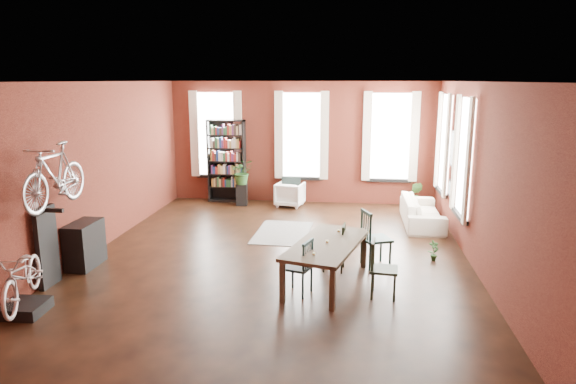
% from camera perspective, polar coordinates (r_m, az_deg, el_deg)
% --- Properties ---
extents(room, '(9.00, 9.04, 3.22)m').
position_cam_1_polar(room, '(9.72, 0.69, 5.90)').
color(room, black).
rests_on(room, ground).
extents(dining_table, '(1.40, 2.19, 0.69)m').
position_cam_1_polar(dining_table, '(8.36, 4.33, -7.87)').
color(dining_table, '#453A29').
rests_on(dining_table, ground).
extents(dining_chair_a, '(0.51, 0.51, 0.86)m').
position_cam_1_polar(dining_chair_a, '(7.93, 1.08, -8.30)').
color(dining_chair_a, '#183335').
rests_on(dining_chair_a, ground).
extents(dining_chair_b, '(0.41, 0.41, 0.82)m').
position_cam_1_polar(dining_chair_b, '(8.91, 5.14, -6.13)').
color(dining_chair_b, black).
rests_on(dining_chair_b, ground).
extents(dining_chair_c, '(0.44, 0.44, 0.88)m').
position_cam_1_polar(dining_chair_c, '(7.95, 10.63, -8.43)').
color(dining_chair_c, '#1D301C').
rests_on(dining_chair_c, ground).
extents(dining_chair_d, '(0.61, 0.61, 1.01)m').
position_cam_1_polar(dining_chair_d, '(9.16, 9.76, -5.12)').
color(dining_chair_d, '#193936').
rests_on(dining_chair_d, ground).
extents(bookshelf, '(1.00, 0.32, 2.20)m').
position_cam_1_polar(bookshelf, '(13.86, -6.83, 3.44)').
color(bookshelf, black).
rests_on(bookshelf, ground).
extents(white_armchair, '(0.77, 0.73, 0.69)m').
position_cam_1_polar(white_armchair, '(13.35, 0.22, -0.12)').
color(white_armchair, white).
rests_on(white_armchair, ground).
extents(cream_sofa, '(0.61, 2.08, 0.81)m').
position_cam_1_polar(cream_sofa, '(12.02, 14.70, -1.63)').
color(cream_sofa, beige).
rests_on(cream_sofa, ground).
extents(striped_rug, '(1.18, 1.83, 0.01)m').
position_cam_1_polar(striped_rug, '(11.09, -0.61, -4.54)').
color(striped_rug, black).
rests_on(striped_rug, ground).
extents(bike_trainer, '(0.59, 0.59, 0.16)m').
position_cam_1_polar(bike_trainer, '(8.29, -27.20, -11.41)').
color(bike_trainer, black).
rests_on(bike_trainer, ground).
extents(bike_wall_rack, '(0.16, 0.60, 1.30)m').
position_cam_1_polar(bike_wall_rack, '(8.99, -25.20, -5.53)').
color(bike_wall_rack, black).
rests_on(bike_wall_rack, ground).
extents(console_table, '(0.40, 0.80, 0.80)m').
position_cam_1_polar(console_table, '(9.74, -21.66, -5.44)').
color(console_table, black).
rests_on(console_table, ground).
extents(plant_stand, '(0.31, 0.31, 0.56)m').
position_cam_1_polar(plant_stand, '(13.53, -5.16, -0.27)').
color(plant_stand, black).
rests_on(plant_stand, ground).
extents(plant_by_sofa, '(0.54, 0.75, 0.30)m').
position_cam_1_polar(plant_by_sofa, '(13.67, 13.88, -1.03)').
color(plant_by_sofa, '#325E25').
rests_on(plant_by_sofa, ground).
extents(plant_small, '(0.35, 0.43, 0.14)m').
position_cam_1_polar(plant_small, '(9.79, 15.85, -6.96)').
color(plant_small, '#255421').
rests_on(plant_small, ground).
extents(bicycle_floor, '(0.77, 0.95, 1.56)m').
position_cam_1_polar(bicycle_floor, '(7.99, -27.66, -5.72)').
color(bicycle_floor, '#BFB1AF').
rests_on(bicycle_floor, bike_trainer).
extents(bicycle_hung, '(0.47, 1.00, 1.66)m').
position_cam_1_polar(bicycle_hung, '(8.55, -24.69, 3.86)').
color(bicycle_hung, '#A5A8AD').
rests_on(bicycle_hung, bike_wall_rack).
extents(plant_on_stand, '(0.77, 0.81, 0.51)m').
position_cam_1_polar(plant_on_stand, '(13.38, -5.11, 1.94)').
color(plant_on_stand, '#245020').
rests_on(plant_on_stand, plant_stand).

